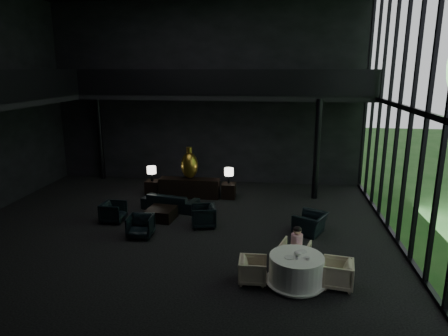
# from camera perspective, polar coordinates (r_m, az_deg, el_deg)

# --- Properties ---
(floor) EXTENTS (14.00, 12.00, 0.02)m
(floor) POSITION_cam_1_polar(r_m,az_deg,el_deg) (13.27, -7.10, -8.81)
(floor) COLOR black
(floor) RESTS_ON ground
(wall_back) EXTENTS (14.00, 0.04, 8.00)m
(wall_back) POSITION_cam_1_polar(r_m,az_deg,el_deg) (18.13, -2.62, 10.46)
(wall_back) COLOR black
(wall_back) RESTS_ON ground
(wall_front) EXTENTS (14.00, 0.04, 8.00)m
(wall_front) POSITION_cam_1_polar(r_m,az_deg,el_deg) (6.74, -21.15, 3.43)
(wall_front) COLOR black
(wall_front) RESTS_ON ground
(curtain_wall) EXTENTS (0.20, 12.00, 8.00)m
(curtain_wall) POSITION_cam_1_polar(r_m,az_deg,el_deg) (12.43, 25.30, 7.49)
(curtain_wall) COLOR black
(curtain_wall) RESTS_ON ground
(mezzanine_back) EXTENTS (12.00, 2.00, 0.25)m
(mezzanine_back) POSITION_cam_1_polar(r_m,az_deg,el_deg) (16.99, 0.14, 10.23)
(mezzanine_back) COLOR black
(mezzanine_back) RESTS_ON wall_back
(railing_left) EXTENTS (0.06, 12.00, 1.00)m
(railing_left) POSITION_cam_1_polar(r_m,az_deg,el_deg) (14.41, -27.65, 10.37)
(railing_left) COLOR black
(railing_left) RESTS_ON mezzanine_left
(railing_back) EXTENTS (12.00, 0.06, 1.00)m
(railing_back) POSITION_cam_1_polar(r_m,az_deg,el_deg) (15.97, -0.34, 12.14)
(railing_back) COLOR black
(railing_back) RESTS_ON mezzanine_back
(column_nw) EXTENTS (0.24, 0.24, 4.00)m
(column_nw) POSITION_cam_1_polar(r_m,az_deg,el_deg) (19.60, -17.29, 4.22)
(column_nw) COLOR black
(column_nw) RESTS_ON floor
(column_ne) EXTENTS (0.24, 0.24, 4.00)m
(column_ne) POSITION_cam_1_polar(r_m,az_deg,el_deg) (16.19, 13.12, 2.52)
(column_ne) COLOR black
(column_ne) RESTS_ON floor
(console) EXTENTS (2.45, 0.56, 0.78)m
(console) POSITION_cam_1_polar(r_m,az_deg,el_deg) (16.37, -4.94, -2.84)
(console) COLOR black
(console) RESTS_ON floor
(bronze_urn) EXTENTS (0.69, 0.69, 1.28)m
(bronze_urn) POSITION_cam_1_polar(r_m,az_deg,el_deg) (16.21, -4.95, 0.42)
(bronze_urn) COLOR olive
(bronze_urn) RESTS_ON console
(side_table_left) EXTENTS (0.55, 0.55, 0.60)m
(side_table_left) POSITION_cam_1_polar(r_m,az_deg,el_deg) (16.93, -10.14, -2.76)
(side_table_left) COLOR black
(side_table_left) RESTS_ON floor
(table_lamp_left) EXTENTS (0.37, 0.37, 0.62)m
(table_lamp_left) POSITION_cam_1_polar(r_m,az_deg,el_deg) (16.68, -10.31, -0.37)
(table_lamp_left) COLOR black
(table_lamp_left) RESTS_ON side_table_left
(side_table_right) EXTENTS (0.55, 0.55, 0.61)m
(side_table_right) POSITION_cam_1_polar(r_m,az_deg,el_deg) (16.22, 0.67, -3.26)
(side_table_right) COLOR black
(side_table_right) RESTS_ON floor
(table_lamp_right) EXTENTS (0.37, 0.37, 0.62)m
(table_lamp_right) POSITION_cam_1_polar(r_m,az_deg,el_deg) (16.08, 0.71, -0.64)
(table_lamp_right) COLOR black
(table_lamp_right) RESTS_ON side_table_right
(sofa) EXTENTS (2.17, 1.03, 0.82)m
(sofa) POSITION_cam_1_polar(r_m,az_deg,el_deg) (15.06, -7.68, -4.36)
(sofa) COLOR black
(sofa) RESTS_ON floor
(lounge_armchair_west) EXTENTS (0.69, 0.73, 0.74)m
(lounge_armchair_west) POSITION_cam_1_polar(r_m,az_deg,el_deg) (14.28, -15.53, -5.97)
(lounge_armchair_west) COLOR black
(lounge_armchair_west) RESTS_ON floor
(lounge_armchair_east) EXTENTS (0.92, 0.96, 0.82)m
(lounge_armchair_east) POSITION_cam_1_polar(r_m,az_deg,el_deg) (13.36, -2.96, -6.67)
(lounge_armchair_east) COLOR black
(lounge_armchair_east) RESTS_ON floor
(lounge_armchair_south) EXTENTS (0.79, 0.74, 0.77)m
(lounge_armchair_south) POSITION_cam_1_polar(r_m,az_deg,el_deg) (12.82, -11.84, -8.00)
(lounge_armchair_south) COLOR black
(lounge_armchair_south) RESTS_ON floor
(window_armchair) EXTENTS (0.97, 1.13, 0.83)m
(window_armchair) POSITION_cam_1_polar(r_m,az_deg,el_deg) (13.10, 12.23, -7.38)
(window_armchair) COLOR black
(window_armchair) RESTS_ON floor
(coffee_table) EXTENTS (1.02, 1.02, 0.41)m
(coffee_table) POSITION_cam_1_polar(r_m,az_deg,el_deg) (14.17, -8.95, -6.48)
(coffee_table) COLOR black
(coffee_table) RESTS_ON floor
(dining_table) EXTENTS (1.49, 1.49, 0.75)m
(dining_table) POSITION_cam_1_polar(r_m,az_deg,el_deg) (10.17, 10.25, -14.40)
(dining_table) COLOR white
(dining_table) RESTS_ON floor
(dining_chair_north) EXTENTS (0.85, 0.82, 0.72)m
(dining_chair_north) POSITION_cam_1_polar(r_m,az_deg,el_deg) (11.01, 10.10, -11.88)
(dining_chair_north) COLOR #B3A795
(dining_chair_north) RESTS_ON floor
(dining_chair_east) EXTENTS (0.72, 0.76, 0.69)m
(dining_chair_east) POSITION_cam_1_polar(r_m,az_deg,el_deg) (10.30, 15.91, -14.25)
(dining_chair_east) COLOR #BDAE9B
(dining_chair_east) RESTS_ON floor
(dining_chair_west) EXTENTS (0.57, 0.61, 0.61)m
(dining_chair_west) POSITION_cam_1_polar(r_m,az_deg,el_deg) (10.14, 4.16, -14.40)
(dining_chair_west) COLOR #B6A594
(dining_chair_west) RESTS_ON floor
(child) EXTENTS (0.31, 0.31, 0.66)m
(child) POSITION_cam_1_polar(r_m,az_deg,el_deg) (10.87, 10.37, -9.84)
(child) COLOR #E9A4B0
(child) RESTS_ON dining_chair_north
(plate_a) EXTENTS (0.25, 0.25, 0.02)m
(plate_a) POSITION_cam_1_polar(r_m,az_deg,el_deg) (9.86, 9.33, -12.49)
(plate_a) COLOR white
(plate_a) RESTS_ON dining_table
(plate_b) EXTENTS (0.28, 0.28, 0.01)m
(plate_b) POSITION_cam_1_polar(r_m,az_deg,el_deg) (10.22, 11.14, -11.59)
(plate_b) COLOR white
(plate_b) RESTS_ON dining_table
(saucer) EXTENTS (0.19, 0.19, 0.01)m
(saucer) POSITION_cam_1_polar(r_m,az_deg,el_deg) (9.94, 11.74, -12.40)
(saucer) COLOR white
(saucer) RESTS_ON dining_table
(coffee_cup) EXTENTS (0.09, 0.09, 0.07)m
(coffee_cup) POSITION_cam_1_polar(r_m,az_deg,el_deg) (9.82, 11.85, -12.49)
(coffee_cup) COLOR white
(coffee_cup) RESTS_ON saucer
(cereal_bowl) EXTENTS (0.18, 0.18, 0.09)m
(cereal_bowl) POSITION_cam_1_polar(r_m,az_deg,el_deg) (10.03, 10.49, -11.84)
(cereal_bowl) COLOR white
(cereal_bowl) RESTS_ON dining_table
(cream_pot) EXTENTS (0.07, 0.07, 0.07)m
(cream_pot) POSITION_cam_1_polar(r_m,az_deg,el_deg) (9.81, 10.33, -12.51)
(cream_pot) COLOR #99999E
(cream_pot) RESTS_ON dining_table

